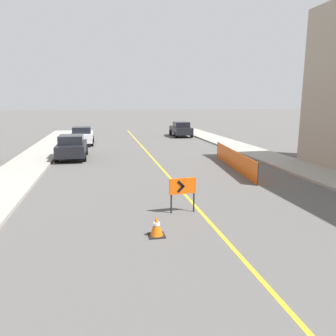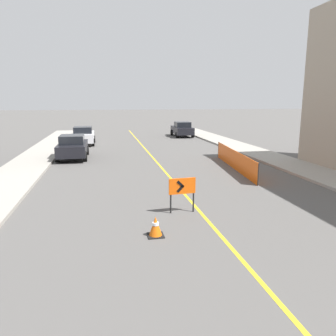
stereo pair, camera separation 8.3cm
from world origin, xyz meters
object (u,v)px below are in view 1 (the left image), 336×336
object	(u,v)px
parked_car_curb_mid	(82,136)
parked_car_curb_near	(72,147)
parked_car_curb_far	(181,129)
traffic_cone_third	(157,227)
arrow_barricade_primary	(183,188)

from	to	relation	value
parked_car_curb_mid	parked_car_curb_near	bearing A→B (deg)	-92.78
parked_car_curb_near	parked_car_curb_far	xyz separation A→B (m)	(10.41, 12.01, 0.00)
traffic_cone_third	arrow_barricade_primary	xyz separation A→B (m)	(1.22, 1.83, 0.60)
traffic_cone_third	parked_car_curb_far	size ratio (longest dim) A/B	0.13
traffic_cone_third	arrow_barricade_primary	bearing A→B (deg)	56.27
traffic_cone_third	parked_car_curb_far	world-z (taller)	parked_car_curb_far
parked_car_curb_near	parked_car_curb_mid	xyz separation A→B (m)	(0.29, 7.22, 0.00)
parked_car_curb_mid	parked_car_curb_far	bearing A→B (deg)	24.86
parked_car_curb_mid	arrow_barricade_primary	bearing A→B (deg)	-77.60
traffic_cone_third	parked_car_curb_far	distance (m)	26.75
parked_car_curb_far	parked_car_curb_near	bearing A→B (deg)	-128.94
parked_car_curb_mid	parked_car_curb_far	distance (m)	11.20
parked_car_curb_near	parked_car_curb_far	distance (m)	15.89
traffic_cone_third	arrow_barricade_primary	size ratio (longest dim) A/B	0.47
parked_car_curb_far	parked_car_curb_mid	bearing A→B (deg)	-152.69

